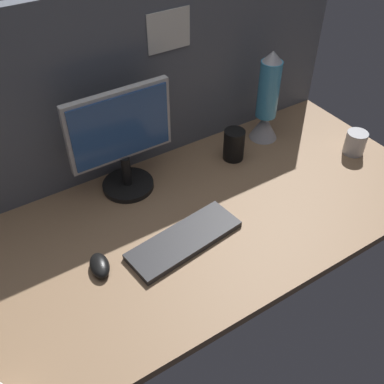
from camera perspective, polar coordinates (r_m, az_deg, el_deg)
The scene contains 8 objects.
ground_plane at distance 147.20cm, azimuth -1.67°, elevation -4.21°, with size 180.00×80.00×3.00cm, color #8C6B4C.
cubicle_wall_back at distance 154.14cm, azimuth -9.35°, elevation 13.21°, with size 180.00×5.50×63.88cm.
monitor at distance 148.42cm, azimuth -8.95°, elevation 6.68°, with size 35.81×18.00×37.50cm.
keyboard at distance 139.27cm, azimuth -0.98°, elevation -6.13°, with size 37.00×13.00×2.00cm, color #262628.
mouse at distance 134.55cm, azimuth -11.70°, elevation -9.15°, with size 5.60×9.60×3.40cm, color black.
mug_steel at distance 182.99cm, azimuth 20.11°, elevation 5.92°, with size 7.93×7.93×9.10cm.
mug_black_travel at distance 169.05cm, azimuth 5.37°, elevation 6.02°, with size 7.89×7.89×12.10cm.
lava_lamp at distance 177.31cm, azimuth 9.53°, elevation 11.06°, with size 11.19×11.19×36.64cm.
Camera 1 is at (-51.29, -88.57, 104.30)cm, focal length 41.81 mm.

